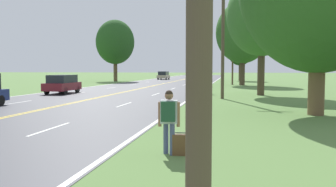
{
  "coord_description": "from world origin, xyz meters",
  "views": [
    {
      "loc": [
        10.18,
        -4.39,
        2.21
      ],
      "look_at": [
        7.53,
        10.02,
        1.19
      ],
      "focal_mm": 38.0,
      "sensor_mm": 36.0,
      "label": 1
    }
  ],
  "objects_px": {
    "suitcase": "(181,145)",
    "traffic_sign": "(206,75)",
    "hitchhiker_person": "(169,115)",
    "tree_far_back": "(262,16)",
    "tree_behind_sign": "(115,42)",
    "car_champagne_van_mid_far": "(163,75)",
    "tree_left_verge": "(240,51)",
    "tree_right_cluster": "(243,33)",
    "car_maroon_hatchback_mid_near": "(62,84)"
  },
  "relations": [
    {
      "from": "hitchhiker_person",
      "to": "tree_behind_sign",
      "type": "distance_m",
      "value": 55.27
    },
    {
      "from": "tree_right_cluster",
      "to": "tree_far_back",
      "type": "relative_size",
      "value": 1.12
    },
    {
      "from": "traffic_sign",
      "to": "car_champagne_van_mid_far",
      "type": "height_order",
      "value": "traffic_sign"
    },
    {
      "from": "tree_left_verge",
      "to": "traffic_sign",
      "type": "bearing_deg",
      "value": -95.88
    },
    {
      "from": "tree_right_cluster",
      "to": "car_champagne_van_mid_far",
      "type": "bearing_deg",
      "value": 123.79
    },
    {
      "from": "tree_left_verge",
      "to": "tree_behind_sign",
      "type": "bearing_deg",
      "value": -164.57
    },
    {
      "from": "suitcase",
      "to": "tree_left_verge",
      "type": "height_order",
      "value": "tree_left_verge"
    },
    {
      "from": "suitcase",
      "to": "tree_left_verge",
      "type": "relative_size",
      "value": 0.07
    },
    {
      "from": "tree_right_cluster",
      "to": "car_maroon_hatchback_mid_near",
      "type": "distance_m",
      "value": 26.02
    },
    {
      "from": "suitcase",
      "to": "tree_right_cluster",
      "type": "height_order",
      "value": "tree_right_cluster"
    },
    {
      "from": "tree_right_cluster",
      "to": "car_maroon_hatchback_mid_near",
      "type": "relative_size",
      "value": 2.68
    },
    {
      "from": "hitchhiker_person",
      "to": "traffic_sign",
      "type": "height_order",
      "value": "traffic_sign"
    },
    {
      "from": "suitcase",
      "to": "tree_far_back",
      "type": "distance_m",
      "value": 22.88
    },
    {
      "from": "suitcase",
      "to": "traffic_sign",
      "type": "xyz_separation_m",
      "value": [
        -1.12,
        22.96,
        1.42
      ]
    },
    {
      "from": "hitchhiker_person",
      "to": "tree_right_cluster",
      "type": "relative_size",
      "value": 0.15
    },
    {
      "from": "hitchhiker_person",
      "to": "tree_far_back",
      "type": "height_order",
      "value": "tree_far_back"
    },
    {
      "from": "suitcase",
      "to": "traffic_sign",
      "type": "relative_size",
      "value": 0.26
    },
    {
      "from": "tree_right_cluster",
      "to": "tree_far_back",
      "type": "bearing_deg",
      "value": -86.5
    },
    {
      "from": "tree_behind_sign",
      "to": "hitchhiker_person",
      "type": "bearing_deg",
      "value": -69.75
    },
    {
      "from": "suitcase",
      "to": "tree_behind_sign",
      "type": "xyz_separation_m",
      "value": [
        -19.35,
        51.55,
        6.63
      ]
    },
    {
      "from": "tree_left_verge",
      "to": "car_maroon_hatchback_mid_near",
      "type": "height_order",
      "value": "tree_left_verge"
    },
    {
      "from": "tree_left_verge",
      "to": "car_champagne_van_mid_far",
      "type": "relative_size",
      "value": 1.87
    },
    {
      "from": "car_maroon_hatchback_mid_near",
      "to": "car_champagne_van_mid_far",
      "type": "distance_m",
      "value": 42.37
    },
    {
      "from": "tree_behind_sign",
      "to": "car_maroon_hatchback_mid_near",
      "type": "xyz_separation_m",
      "value": [
        5.69,
        -31.13,
        -6.02
      ]
    },
    {
      "from": "car_maroon_hatchback_mid_near",
      "to": "hitchhiker_person",
      "type": "bearing_deg",
      "value": -148.06
    },
    {
      "from": "traffic_sign",
      "to": "tree_left_verge",
      "type": "relative_size",
      "value": 0.28
    },
    {
      "from": "tree_behind_sign",
      "to": "car_maroon_hatchback_mid_near",
      "type": "distance_m",
      "value": 32.21
    },
    {
      "from": "tree_far_back",
      "to": "car_maroon_hatchback_mid_near",
      "type": "relative_size",
      "value": 2.39
    },
    {
      "from": "tree_right_cluster",
      "to": "car_champagne_van_mid_far",
      "type": "distance_m",
      "value": 28.19
    },
    {
      "from": "suitcase",
      "to": "tree_right_cluster",
      "type": "relative_size",
      "value": 0.05
    },
    {
      "from": "suitcase",
      "to": "tree_left_verge",
      "type": "xyz_separation_m",
      "value": [
        2.45,
        57.57,
        5.2
      ]
    },
    {
      "from": "suitcase",
      "to": "tree_far_back",
      "type": "bearing_deg",
      "value": -12.92
    },
    {
      "from": "hitchhiker_person",
      "to": "tree_left_verge",
      "type": "distance_m",
      "value": 57.81
    },
    {
      "from": "tree_left_verge",
      "to": "car_champagne_van_mid_far",
      "type": "xyz_separation_m",
      "value": [
        -15.32,
        5.22,
        -4.6
      ]
    },
    {
      "from": "traffic_sign",
      "to": "tree_behind_sign",
      "type": "relative_size",
      "value": 0.21
    },
    {
      "from": "tree_far_back",
      "to": "hitchhiker_person",
      "type": "bearing_deg",
      "value": -100.13
    },
    {
      "from": "traffic_sign",
      "to": "tree_behind_sign",
      "type": "bearing_deg",
      "value": 122.52
    },
    {
      "from": "traffic_sign",
      "to": "tree_right_cluster",
      "type": "bearing_deg",
      "value": 78.18
    },
    {
      "from": "traffic_sign",
      "to": "tree_far_back",
      "type": "relative_size",
      "value": 0.23
    },
    {
      "from": "tree_behind_sign",
      "to": "tree_far_back",
      "type": "height_order",
      "value": "tree_behind_sign"
    },
    {
      "from": "suitcase",
      "to": "car_champagne_van_mid_far",
      "type": "relative_size",
      "value": 0.13
    },
    {
      "from": "hitchhiker_person",
      "to": "tree_far_back",
      "type": "xyz_separation_m",
      "value": [
        3.88,
        21.71,
        5.56
      ]
    },
    {
      "from": "tree_behind_sign",
      "to": "traffic_sign",
      "type": "bearing_deg",
      "value": -57.48
    },
    {
      "from": "car_maroon_hatchback_mid_near",
      "to": "car_champagne_van_mid_far",
      "type": "bearing_deg",
      "value": -2.28
    },
    {
      "from": "suitcase",
      "to": "tree_right_cluster",
      "type": "distance_m",
      "value": 40.57
    },
    {
      "from": "suitcase",
      "to": "hitchhiker_person",
      "type": "bearing_deg",
      "value": 86.25
    },
    {
      "from": "hitchhiker_person",
      "to": "tree_behind_sign",
      "type": "relative_size",
      "value": 0.15
    },
    {
      "from": "tree_behind_sign",
      "to": "car_champagne_van_mid_far",
      "type": "xyz_separation_m",
      "value": [
        6.48,
        11.24,
        -6.03
      ]
    },
    {
      "from": "tree_left_verge",
      "to": "tree_far_back",
      "type": "bearing_deg",
      "value": -88.24
    },
    {
      "from": "suitcase",
      "to": "tree_left_verge",
      "type": "distance_m",
      "value": 57.86
    }
  ]
}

